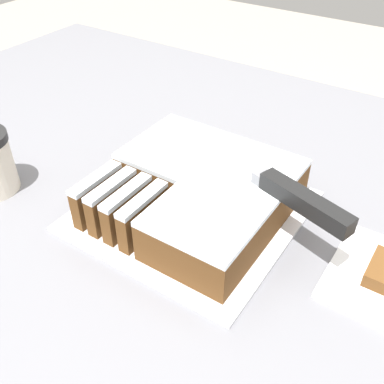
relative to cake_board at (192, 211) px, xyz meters
The scene contains 3 objects.
cake_board is the anchor object (origin of this frame).
cake 0.03m from the cake_board, 46.31° to the left, with size 0.24×0.24×0.06m.
knife 0.15m from the cake_board, ahead, with size 0.30×0.11×0.02m.
Camera 1 is at (0.30, -0.36, 1.31)m, focal length 42.00 mm.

